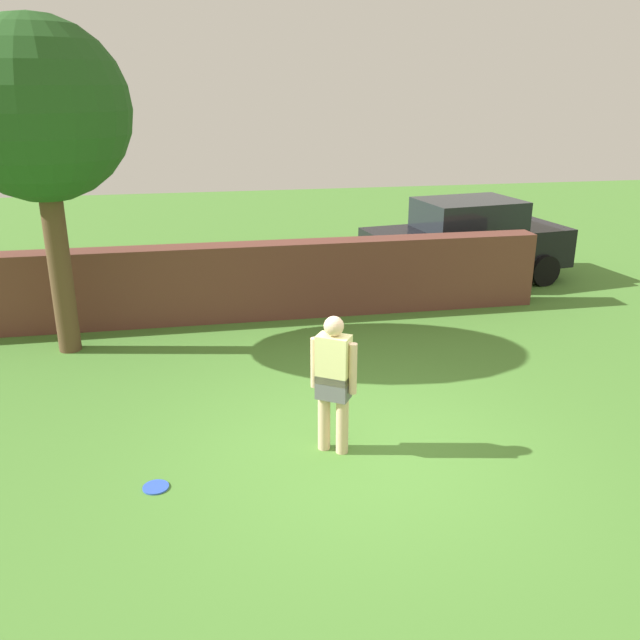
% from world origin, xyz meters
% --- Properties ---
extents(ground_plane, '(40.00, 40.00, 0.00)m').
position_xyz_m(ground_plane, '(0.00, 0.00, 0.00)').
color(ground_plane, '#4C8433').
extents(brick_wall, '(11.88, 0.50, 1.35)m').
position_xyz_m(brick_wall, '(-1.50, 4.89, 0.67)').
color(brick_wall, brown).
rests_on(brick_wall, ground).
extents(tree, '(2.56, 2.56, 4.89)m').
position_xyz_m(tree, '(-3.76, 3.88, 3.57)').
color(tree, brown).
rests_on(tree, ground).
extents(person, '(0.47, 0.38, 1.62)m').
position_xyz_m(person, '(-0.32, 0.11, 0.90)').
color(person, beige).
rests_on(person, ground).
extents(car, '(4.40, 2.39, 1.72)m').
position_xyz_m(car, '(3.85, 6.45, 0.86)').
color(car, black).
rests_on(car, ground).
extents(frisbee_blue, '(0.27, 0.27, 0.02)m').
position_xyz_m(frisbee_blue, '(-2.28, -0.30, 0.01)').
color(frisbee_blue, blue).
rests_on(frisbee_blue, ground).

